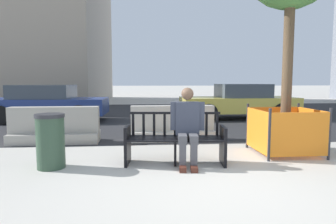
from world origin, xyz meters
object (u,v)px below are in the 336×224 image
object	(u,v)px
car_taxi_near	(239,102)
car_sedan_mid	(47,103)
seated_person	(187,125)
trash_bin	(51,141)
street_bench	(175,141)
jersey_barrier_left	(55,128)
jersey_barrier_centre	(172,126)
construction_fence	(285,130)

from	to	relation	value
car_taxi_near	car_sedan_mid	size ratio (longest dim) A/B	1.06
seated_person	trash_bin	world-z (taller)	seated_person
street_bench	jersey_barrier_left	distance (m)	3.26
jersey_barrier_centre	car_sedan_mid	size ratio (longest dim) A/B	0.49
street_bench	car_taxi_near	distance (m)	6.89
construction_fence	car_taxi_near	distance (m)	5.64
trash_bin	jersey_barrier_centre	bearing A→B (deg)	44.82
jersey_barrier_left	street_bench	bearing A→B (deg)	-37.56
car_sedan_mid	construction_fence	bearing A→B (deg)	-40.70
jersey_barrier_centre	jersey_barrier_left	world-z (taller)	same
jersey_barrier_left	trash_bin	xyz separation A→B (m)	(0.53, -2.08, 0.11)
jersey_barrier_left	car_sedan_mid	size ratio (longest dim) A/B	0.49
construction_fence	car_taxi_near	bearing A→B (deg)	81.11
car_taxi_near	street_bench	bearing A→B (deg)	-116.87
seated_person	jersey_barrier_centre	distance (m)	2.21
jersey_barrier_centre	jersey_barrier_left	size ratio (longest dim) A/B	1.00
street_bench	car_sedan_mid	bearing A→B (deg)	123.87
jersey_barrier_left	trash_bin	distance (m)	2.15
jersey_barrier_left	construction_fence	xyz separation A→B (m)	(4.83, -1.41, 0.13)
jersey_barrier_left	car_sedan_mid	distance (m)	4.18
seated_person	car_sedan_mid	xyz separation A→B (m)	(-4.17, 5.99, -0.03)
seated_person	car_taxi_near	size ratio (longest dim) A/B	0.30
street_bench	jersey_barrier_centre	xyz separation A→B (m)	(0.16, 2.11, -0.06)
seated_person	jersey_barrier_left	xyz separation A→B (m)	(-2.79, 2.07, -0.35)
street_bench	construction_fence	bearing A→B (deg)	14.39
jersey_barrier_centre	car_taxi_near	world-z (taller)	car_taxi_near
jersey_barrier_centre	car_sedan_mid	bearing A→B (deg)	137.30
seated_person	jersey_barrier_left	distance (m)	3.49
street_bench	construction_fence	distance (m)	2.31
jersey_barrier_centre	jersey_barrier_left	xyz separation A→B (m)	(-2.74, -0.12, 0.00)
car_sedan_mid	street_bench	bearing A→B (deg)	-56.13
street_bench	car_taxi_near	world-z (taller)	car_taxi_near
seated_person	jersey_barrier_centre	xyz separation A→B (m)	(-0.04, 2.18, -0.35)
street_bench	seated_person	world-z (taller)	seated_person
jersey_barrier_left	construction_fence	size ratio (longest dim) A/B	1.72
seated_person	car_taxi_near	distance (m)	6.86
car_sedan_mid	trash_bin	bearing A→B (deg)	-72.36
jersey_barrier_left	car_sedan_mid	world-z (taller)	car_sedan_mid
seated_person	car_sedan_mid	distance (m)	7.30
jersey_barrier_left	construction_fence	bearing A→B (deg)	-16.34
jersey_barrier_centre	car_taxi_near	distance (m)	5.01
car_taxi_near	car_sedan_mid	distance (m)	7.09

